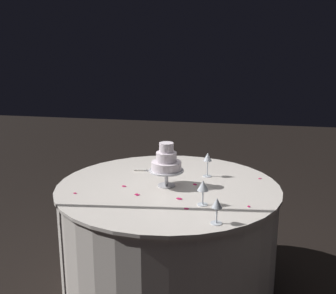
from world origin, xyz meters
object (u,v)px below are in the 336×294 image
at_px(wine_glass_0, 203,187).
at_px(cake_knife, 152,171).
at_px(wine_glass_2, 208,159).
at_px(tiered_cake, 166,163).
at_px(main_table, 168,239).
at_px(decorative_arch, 148,73).
at_px(wine_glass_1, 217,205).

relative_size(wine_glass_0, cake_knife, 0.49).
bearing_deg(wine_glass_2, tiered_cake, 45.83).
xyz_separation_m(main_table, wine_glass_2, (-0.23, -0.23, 0.51)).
bearing_deg(decorative_arch, wine_glass_0, -139.40).
xyz_separation_m(wine_glass_0, cake_knife, (0.42, -0.56, -0.10)).
bearing_deg(wine_glass_1, decorative_arch, -2.57).
relative_size(decorative_arch, wine_glass_2, 13.78).
distance_m(decorative_arch, cake_knife, 1.09).
distance_m(wine_glass_0, wine_glass_2, 0.51).
height_order(wine_glass_2, cake_knife, wine_glass_2).
bearing_deg(wine_glass_2, wine_glass_1, 99.22).
relative_size(main_table, wine_glass_2, 8.53).
xyz_separation_m(decorative_arch, wine_glass_2, (-0.23, -0.73, -0.62)).
bearing_deg(wine_glass_2, wine_glass_0, 92.82).
distance_m(main_table, wine_glass_2, 0.60).
bearing_deg(decorative_arch, wine_glass_1, 177.43).
bearing_deg(main_table, cake_knife, -58.24).
xyz_separation_m(tiered_cake, cake_knife, (0.16, -0.29, -0.15)).
distance_m(decorative_arch, main_table, 1.23).
relative_size(decorative_arch, tiered_cake, 8.14).
relative_size(decorative_arch, cake_knife, 7.84).
bearing_deg(main_table, wine_glass_0, 131.90).
bearing_deg(wine_glass_1, cake_knife, -56.71).
xyz_separation_m(wine_glass_2, cake_knife, (0.40, -0.04, -0.12)).
distance_m(wine_glass_2, cake_knife, 0.42).
distance_m(wine_glass_0, wine_glass_1, 0.25).
distance_m(decorative_arch, wine_glass_0, 0.72).
height_order(wine_glass_0, cake_knife, wine_glass_0).
height_order(wine_glass_1, cake_knife, wine_glass_1).
xyz_separation_m(wine_glass_0, wine_glass_2, (0.03, -0.51, 0.02)).
height_order(decorative_arch, wine_glass_2, decorative_arch).
height_order(decorative_arch, wine_glass_0, decorative_arch).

